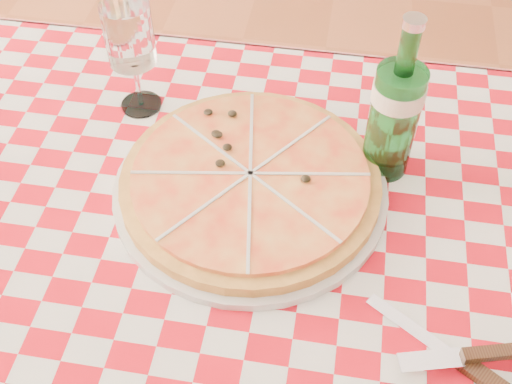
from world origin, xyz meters
The scene contains 6 objects.
dining_table centered at (0.00, 0.00, 0.66)m, with size 1.20×0.80×0.75m.
tablecloth centered at (0.00, 0.00, 0.75)m, with size 1.30×0.90×0.01m, color #B30B18.
pizza_plate centered at (-0.04, 0.11, 0.78)m, with size 0.38×0.38×0.05m, color #D08C45, non-canonical shape.
water_bottle centered at (0.15, 0.19, 0.88)m, with size 0.07×0.07×0.25m, color #1B6D29, non-canonical shape.
wine_glass centered at (-0.24, 0.26, 0.85)m, with size 0.07×0.07×0.18m, color white, non-canonical shape.
cutlery centered at (0.24, -0.11, 0.77)m, with size 0.23×0.19×0.03m, color silver, non-canonical shape.
Camera 1 is at (0.07, -0.47, 1.44)m, focal length 45.00 mm.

